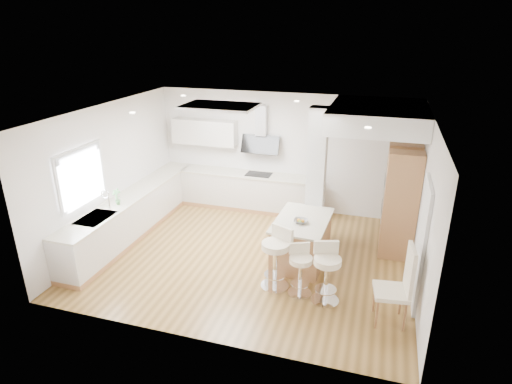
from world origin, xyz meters
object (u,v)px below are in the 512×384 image
(bar_stool_a, at_px, (276,255))
(bar_stool_c, at_px, (327,270))
(peninsula, at_px, (301,240))
(dining_chair, at_px, (400,283))
(bar_stool_b, at_px, (300,267))

(bar_stool_a, xyz_separation_m, bar_stool_c, (0.87, -0.17, -0.04))
(bar_stool_a, height_order, bar_stool_c, bar_stool_a)
(peninsula, distance_m, dining_chair, 2.21)
(bar_stool_a, height_order, dining_chair, dining_chair)
(peninsula, relative_size, dining_chair, 1.15)
(bar_stool_c, bearing_deg, peninsula, 100.74)
(peninsula, height_order, bar_stool_a, bar_stool_a)
(bar_stool_c, height_order, dining_chair, dining_chair)
(bar_stool_a, relative_size, bar_stool_c, 1.06)
(bar_stool_b, xyz_separation_m, dining_chair, (1.54, -0.30, 0.19))
(bar_stool_a, distance_m, bar_stool_c, 0.89)
(bar_stool_a, distance_m, bar_stool_b, 0.45)
(bar_stool_c, bearing_deg, bar_stool_b, 151.09)
(peninsula, xyz_separation_m, bar_stool_b, (0.19, -1.05, 0.06))
(peninsula, height_order, dining_chair, dining_chair)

